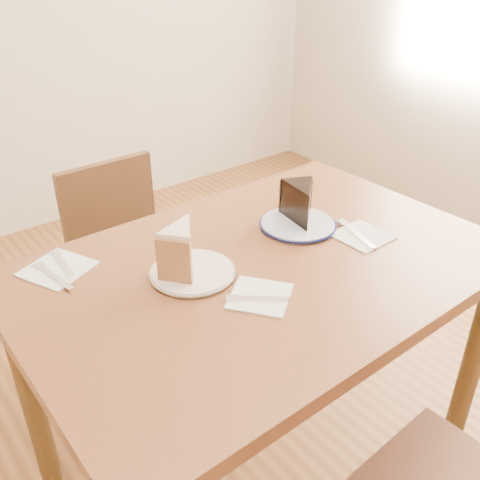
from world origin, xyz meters
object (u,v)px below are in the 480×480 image
Objects in this scene: chocolate_cake at (302,206)px; plate_navy at (298,224)px; plate_cream at (193,272)px; chair_far at (133,270)px; carrot_cake at (183,248)px; table at (263,294)px.

plate_navy is at bearing 31.41° from chocolate_cake.
plate_cream is at bearing 31.77° from chocolate_cake.
plate_navy is at bearing 116.96° from chair_far.
carrot_cake is at bearing 77.87° from chair_far.
table is 0.28m from chocolate_cake.
chocolate_cake reaches higher than chair_far.
plate_navy is 0.38m from carrot_cake.
chocolate_cake is (0.28, -0.52, 0.36)m from chair_far.
chocolate_cake is at bearing 21.99° from table.
plate_navy is at bearing 51.57° from carrot_cake.
table is 6.08× the size of plate_cream.
plate_cream is at bearing -15.92° from carrot_cake.
plate_navy is (0.20, 0.08, 0.10)m from table.
table is at bearing 96.31° from chair_far.
table is 0.21m from plate_cream.
carrot_cake is at bearing 153.81° from table.
plate_cream is at bearing 79.30° from chair_far.
chair_far is at bearing -32.70° from chocolate_cake.
table is at bearing 50.76° from chocolate_cake.
chocolate_cake is at bearing 2.64° from plate_navy.
carrot_cake is 0.39m from chocolate_cake.
carrot_cake is at bearing 28.32° from chocolate_cake.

